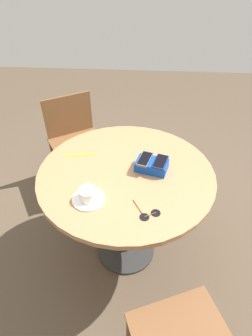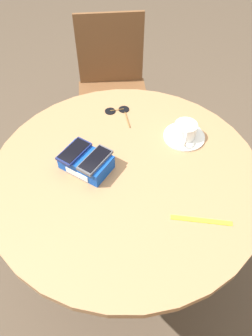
{
  "view_description": "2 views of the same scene",
  "coord_description": "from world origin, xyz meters",
  "px_view_note": "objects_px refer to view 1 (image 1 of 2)",
  "views": [
    {
      "loc": [
        -0.09,
        1.15,
        1.74
      ],
      "look_at": [
        0.0,
        0.0,
        0.8
      ],
      "focal_mm": 28.0,
      "sensor_mm": 36.0,
      "label": 1
    },
    {
      "loc": [
        0.23,
        -0.74,
        1.7
      ],
      "look_at": [
        0.0,
        0.0,
        0.8
      ],
      "focal_mm": 35.0,
      "sensor_mm": 36.0,
      "label": 2
    }
  ],
  "objects_px": {
    "phone_navy": "(160,162)",
    "sunglasses": "(149,214)",
    "saucer": "(89,199)",
    "chair_far_side": "(77,142)",
    "round_table": "(126,186)",
    "phone_box": "(152,165)",
    "coffee_cup": "(88,194)",
    "phone_gray": "(145,159)",
    "lanyard_strap": "(80,155)"
  },
  "relations": [
    {
      "from": "phone_navy",
      "to": "sunglasses",
      "type": "distance_m",
      "value": 0.34
    },
    {
      "from": "lanyard_strap",
      "to": "sunglasses",
      "type": "xyz_separation_m",
      "value": [
        -0.43,
        0.45,
        0.0
      ]
    },
    {
      "from": "phone_gray",
      "to": "lanyard_strap",
      "type": "distance_m",
      "value": 0.42
    },
    {
      "from": "phone_box",
      "to": "coffee_cup",
      "type": "bearing_deg",
      "value": 39.7
    },
    {
      "from": "lanyard_strap",
      "to": "saucer",
      "type": "bearing_deg",
      "value": 108.64
    },
    {
      "from": "phone_gray",
      "to": "saucer",
      "type": "xyz_separation_m",
      "value": [
        0.28,
        0.28,
        -0.06
      ]
    },
    {
      "from": "round_table",
      "to": "phone_navy",
      "type": "relative_size",
      "value": 7.02
    },
    {
      "from": "coffee_cup",
      "to": "saucer",
      "type": "bearing_deg",
      "value": 98.87
    },
    {
      "from": "saucer",
      "to": "lanyard_strap",
      "type": "bearing_deg",
      "value": -71.36
    },
    {
      "from": "phone_navy",
      "to": "phone_gray",
      "type": "distance_m",
      "value": 0.09
    },
    {
      "from": "phone_navy",
      "to": "sunglasses",
      "type": "xyz_separation_m",
      "value": [
        0.06,
        0.33,
        -0.06
      ]
    },
    {
      "from": "phone_gray",
      "to": "coffee_cup",
      "type": "bearing_deg",
      "value": 44.61
    },
    {
      "from": "sunglasses",
      "to": "chair_far_side",
      "type": "height_order",
      "value": "chair_far_side"
    },
    {
      "from": "phone_box",
      "to": "lanyard_strap",
      "type": "xyz_separation_m",
      "value": [
        0.44,
        -0.1,
        -0.03
      ]
    },
    {
      "from": "round_table",
      "to": "phone_gray",
      "type": "bearing_deg",
      "value": -162.61
    },
    {
      "from": "saucer",
      "to": "chair_far_side",
      "type": "bearing_deg",
      "value": -72.22
    },
    {
      "from": "saucer",
      "to": "coffee_cup",
      "type": "bearing_deg",
      "value": -81.13
    },
    {
      "from": "phone_box",
      "to": "saucer",
      "type": "height_order",
      "value": "phone_box"
    },
    {
      "from": "phone_navy",
      "to": "saucer",
      "type": "distance_m",
      "value": 0.45
    },
    {
      "from": "round_table",
      "to": "phone_gray",
      "type": "distance_m",
      "value": 0.22
    },
    {
      "from": "saucer",
      "to": "coffee_cup",
      "type": "xyz_separation_m",
      "value": [
        0.0,
        -0.0,
        0.04
      ]
    },
    {
      "from": "chair_far_side",
      "to": "saucer",
      "type": "bearing_deg",
      "value": 107.78
    },
    {
      "from": "saucer",
      "to": "coffee_cup",
      "type": "relative_size",
      "value": 1.36
    },
    {
      "from": "round_table",
      "to": "lanyard_strap",
      "type": "bearing_deg",
      "value": -23.4
    },
    {
      "from": "round_table",
      "to": "saucer",
      "type": "xyz_separation_m",
      "value": [
        0.17,
        0.24,
        0.13
      ]
    },
    {
      "from": "coffee_cup",
      "to": "sunglasses",
      "type": "height_order",
      "value": "coffee_cup"
    },
    {
      "from": "round_table",
      "to": "sunglasses",
      "type": "bearing_deg",
      "value": 112.8
    },
    {
      "from": "lanyard_strap",
      "to": "phone_navy",
      "type": "bearing_deg",
      "value": 167.01
    },
    {
      "from": "phone_box",
      "to": "saucer",
      "type": "distance_m",
      "value": 0.42
    },
    {
      "from": "lanyard_strap",
      "to": "chair_far_side",
      "type": "height_order",
      "value": "chair_far_side"
    },
    {
      "from": "phone_gray",
      "to": "chair_far_side",
      "type": "xyz_separation_m",
      "value": [
        0.59,
        -0.71,
        -0.38
      ]
    },
    {
      "from": "phone_navy",
      "to": "coffee_cup",
      "type": "height_order",
      "value": "phone_navy"
    },
    {
      "from": "phone_gray",
      "to": "phone_box",
      "type": "bearing_deg",
      "value": 167.89
    },
    {
      "from": "phone_navy",
      "to": "chair_far_side",
      "type": "xyz_separation_m",
      "value": [
        0.68,
        -0.72,
        -0.38
      ]
    },
    {
      "from": "coffee_cup",
      "to": "chair_far_side",
      "type": "distance_m",
      "value": 1.09
    },
    {
      "from": "round_table",
      "to": "coffee_cup",
      "type": "relative_size",
      "value": 8.27
    },
    {
      "from": "phone_gray",
      "to": "coffee_cup",
      "type": "height_order",
      "value": "phone_gray"
    },
    {
      "from": "coffee_cup",
      "to": "sunglasses",
      "type": "bearing_deg",
      "value": 165.82
    },
    {
      "from": "coffee_cup",
      "to": "lanyard_strap",
      "type": "relative_size",
      "value": 0.61
    },
    {
      "from": "saucer",
      "to": "round_table",
      "type": "bearing_deg",
      "value": -125.28
    },
    {
      "from": "phone_gray",
      "to": "lanyard_strap",
      "type": "bearing_deg",
      "value": -13.43
    },
    {
      "from": "phone_navy",
      "to": "lanyard_strap",
      "type": "relative_size",
      "value": 0.72
    },
    {
      "from": "coffee_cup",
      "to": "phone_navy",
      "type": "bearing_deg",
      "value": -144.94
    },
    {
      "from": "coffee_cup",
      "to": "chair_far_side",
      "type": "relative_size",
      "value": 0.15
    },
    {
      "from": "round_table",
      "to": "chair_far_side",
      "type": "xyz_separation_m",
      "value": [
        0.49,
        -0.74,
        -0.19
      ]
    },
    {
      "from": "phone_box",
      "to": "chair_far_side",
      "type": "relative_size",
      "value": 0.24
    },
    {
      "from": "saucer",
      "to": "chair_far_side",
      "type": "relative_size",
      "value": 0.2
    },
    {
      "from": "phone_gray",
      "to": "sunglasses",
      "type": "distance_m",
      "value": 0.36
    },
    {
      "from": "saucer",
      "to": "sunglasses",
      "type": "bearing_deg",
      "value": 166.27
    },
    {
      "from": "round_table",
      "to": "chair_far_side",
      "type": "bearing_deg",
      "value": -56.6
    }
  ]
}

